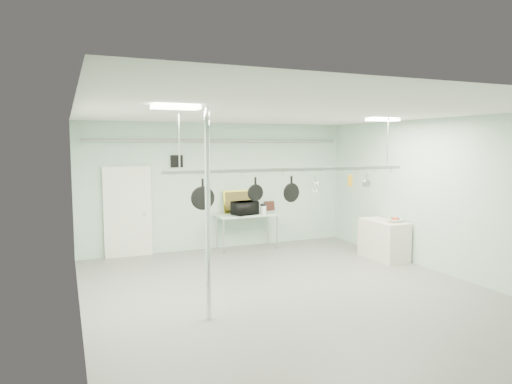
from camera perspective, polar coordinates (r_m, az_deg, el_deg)
name	(u,v)px	position (r m, az deg, el deg)	size (l,w,h in m)	color
floor	(290,293)	(8.38, 4.31, -12.52)	(8.00, 8.00, 0.00)	gray
ceiling	(292,113)	(7.97, 4.49, 9.80)	(7.00, 8.00, 0.02)	silver
back_wall	(219,186)	(11.69, -4.59, 0.74)	(7.00, 0.02, 3.20)	#A4C4B3
right_wall	(443,196)	(10.10, 22.30, -0.49)	(0.02, 8.00, 3.20)	#A4C4B3
door	(128,213)	(11.20, -15.74, -2.52)	(1.10, 0.10, 2.20)	silver
wall_vent	(177,161)	(11.33, -9.88, 3.81)	(0.30, 0.04, 0.30)	black
conduit_pipe	(220,141)	(11.56, -4.49, 6.39)	(0.07, 0.07, 6.60)	gray
chrome_pole	(208,215)	(6.83, -6.04, -2.93)	(0.08, 0.08, 3.20)	silver
prep_table	(247,217)	(11.62, -1.14, -3.08)	(1.60, 0.70, 0.91)	#A5C2B3
side_cabinet	(384,240)	(11.08, 15.66, -5.76)	(0.60, 1.20, 0.90)	beige
pot_rack	(294,168)	(8.32, 4.71, 3.02)	(4.80, 0.06, 1.00)	#B7B7BC
light_panel_left	(176,107)	(6.45, -9.99, 10.39)	(0.65, 0.30, 0.05)	white
light_panel_right	(383,120)	(9.78, 15.57, 8.70)	(0.65, 0.30, 0.05)	white
microwave	(245,208)	(11.43, -1.40, -2.02)	(0.60, 0.41, 0.33)	black
coffee_canister	(263,210)	(11.58, 0.93, -2.23)	(0.15, 0.15, 0.21)	silver
painting_large	(237,201)	(11.80, -2.34, -1.17)	(0.78, 0.05, 0.58)	gold
painting_small	(269,206)	(12.16, 1.65, -1.74)	(0.30, 0.04, 0.25)	#371813
fruit_bowl	(394,220)	(10.81, 16.91, -3.42)	(0.35, 0.35, 0.09)	silver
skillet_left	(203,194)	(7.71, -6.68, -0.26)	(0.40, 0.06, 0.53)	black
skillet_mid	(255,189)	(8.03, -0.07, 0.37)	(0.30, 0.06, 0.43)	black
skillet_right	(291,189)	(8.33, 4.44, 0.41)	(0.35, 0.06, 0.47)	black
whisk	(315,184)	(8.56, 7.44, 0.99)	(0.20, 0.20, 0.33)	silver
grater	(350,180)	(8.97, 11.68, 1.43)	(0.10, 0.02, 0.24)	gold
saucepan	(366,180)	(9.19, 13.63, 1.43)	(0.14, 0.09, 0.26)	silver
fruit_cluster	(394,219)	(10.81, 16.92, -3.21)	(0.24, 0.24, 0.09)	#B11510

